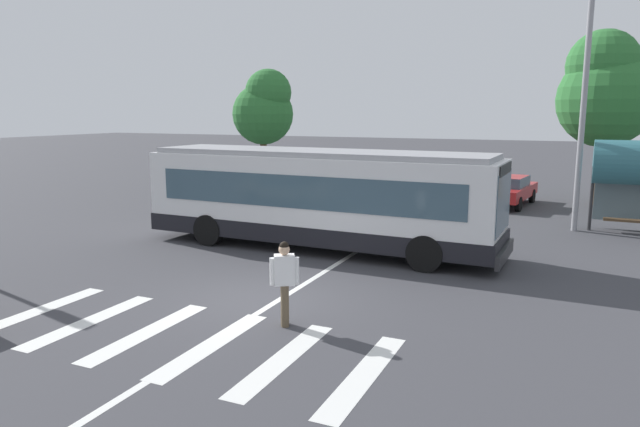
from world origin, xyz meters
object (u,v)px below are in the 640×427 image
at_px(city_transit_bus, 318,198).
at_px(background_tree_left, 264,108).
at_px(pedestrian_crossing_street, 285,279).
at_px(parked_car_red, 507,189).
at_px(twin_arm_street_lamp, 585,80).
at_px(parked_car_white, 447,185).
at_px(parked_car_charcoal, 391,184).
at_px(background_tree_right, 605,90).

distance_m(city_transit_bus, background_tree_left, 13.88).
distance_m(pedestrian_crossing_street, parked_car_red, 17.57).
bearing_deg(twin_arm_street_lamp, city_transit_bus, -139.41).
relative_size(city_transit_bus, parked_car_white, 2.47).
bearing_deg(parked_car_red, city_transit_bus, -111.45).
height_order(parked_car_white, background_tree_left, background_tree_left).
bearing_deg(city_transit_bus, background_tree_left, 126.44).
relative_size(parked_car_charcoal, parked_car_red, 0.97).
bearing_deg(city_transit_bus, parked_car_red, 68.55).
xyz_separation_m(pedestrian_crossing_street, background_tree_left, (-10.19, 17.24, 3.43)).
distance_m(parked_car_white, background_tree_right, 8.00).
height_order(parked_car_charcoal, background_tree_left, background_tree_left).
relative_size(parked_car_red, twin_arm_street_lamp, 0.55).
relative_size(twin_arm_street_lamp, background_tree_right, 1.10).
relative_size(pedestrian_crossing_street, parked_car_white, 0.37).
relative_size(parked_car_white, background_tree_right, 0.59).
bearing_deg(city_transit_bus, parked_car_charcoal, 95.07).
height_order(parked_car_white, twin_arm_street_lamp, twin_arm_street_lamp).
bearing_deg(pedestrian_crossing_street, parked_car_charcoal, 100.23).
bearing_deg(parked_car_white, pedestrian_crossing_street, -88.48).
distance_m(city_transit_bus, parked_car_red, 11.98).
bearing_deg(parked_car_white, twin_arm_street_lamp, -41.47).
xyz_separation_m(city_transit_bus, background_tree_right, (8.10, 12.96, 3.57)).
distance_m(pedestrian_crossing_street, parked_car_white, 17.50).
xyz_separation_m(parked_car_charcoal, parked_car_white, (2.60, 0.51, 0.00)).
relative_size(pedestrian_crossing_street, background_tree_left, 0.27).
distance_m(parked_car_red, background_tree_right, 6.05).
xyz_separation_m(city_transit_bus, pedestrian_crossing_street, (2.12, -6.30, -0.62)).
height_order(pedestrian_crossing_street, parked_car_charcoal, pedestrian_crossing_street).
bearing_deg(parked_car_white, background_tree_right, 15.30).
xyz_separation_m(parked_car_red, background_tree_right, (3.73, 1.83, 4.39)).
relative_size(parked_car_red, background_tree_right, 0.60).
height_order(pedestrian_crossing_street, parked_car_red, pedestrian_crossing_street).
distance_m(pedestrian_crossing_street, parked_car_charcoal, 17.26).
relative_size(parked_car_charcoal, background_tree_right, 0.59).
bearing_deg(parked_car_white, parked_car_charcoal, -168.85).
height_order(city_transit_bus, background_tree_left, background_tree_left).
bearing_deg(parked_car_red, pedestrian_crossing_street, -97.37).
bearing_deg(parked_car_charcoal, twin_arm_street_lamp, -28.45).
xyz_separation_m(pedestrian_crossing_street, twin_arm_street_lamp, (5.15, 12.53, 4.31)).
xyz_separation_m(city_transit_bus, parked_car_white, (1.65, 11.19, -0.82)).
xyz_separation_m(parked_car_charcoal, background_tree_left, (-7.13, 0.26, 3.63)).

